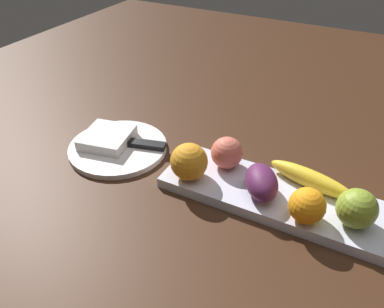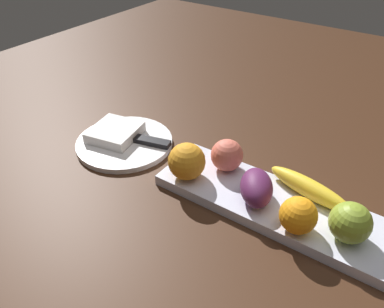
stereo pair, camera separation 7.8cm
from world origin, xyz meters
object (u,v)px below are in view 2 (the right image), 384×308
object	(u,v)px
peach	(227,155)
dinner_plate	(125,143)
grape_bunch	(256,187)
knife	(145,141)
fruit_tray	(277,206)
folded_napkin	(115,132)
apple	(350,223)
orange_near_apple	(298,215)
banana	(309,188)
orange_near_banana	(187,161)

from	to	relation	value
peach	dinner_plate	xyz separation A→B (m)	(0.26, 0.03, -0.05)
grape_bunch	dinner_plate	size ratio (longest dim) A/B	0.43
peach	knife	size ratio (longest dim) A/B	0.37
fruit_tray	folded_napkin	distance (m)	0.42
apple	folded_napkin	size ratio (longest dim) A/B	0.63
apple	orange_near_apple	bearing A→B (deg)	21.29
fruit_tray	dinner_plate	distance (m)	0.39
dinner_plate	banana	bearing A→B (deg)	-173.58
dinner_plate	knife	bearing A→B (deg)	-154.60
banana	grape_bunch	distance (m)	0.10
apple	dinner_plate	xyz separation A→B (m)	(0.52, -0.02, -0.05)
orange_near_banana	dinner_plate	xyz separation A→B (m)	(0.21, -0.03, -0.05)
banana	apple	bearing A→B (deg)	156.49
folded_napkin	apple	bearing A→B (deg)	178.30
grape_bunch	knife	world-z (taller)	grape_bunch
apple	knife	size ratio (longest dim) A/B	0.38
peach	knife	world-z (taller)	peach
orange_near_apple	knife	bearing A→B (deg)	-9.78
grape_bunch	folded_napkin	world-z (taller)	grape_bunch
banana	peach	size ratio (longest dim) A/B	2.59
apple	folded_napkin	distance (m)	0.55
orange_near_apple	peach	size ratio (longest dim) A/B	0.97
peach	dinner_plate	distance (m)	0.26
orange_near_banana	dinner_plate	distance (m)	0.21
orange_near_apple	banana	bearing A→B (deg)	-81.75
apple	dinner_plate	bearing A→B (deg)	-1.80
knife	peach	bearing A→B (deg)	168.21
orange_near_banana	peach	distance (m)	0.09
folded_napkin	fruit_tray	bearing A→B (deg)	180.00
peach	fruit_tray	bearing A→B (deg)	165.64
fruit_tray	banana	size ratio (longest dim) A/B	2.74
folded_napkin	dinner_plate	bearing A→B (deg)	-180.00
orange_near_banana	knife	distance (m)	0.17
orange_near_apple	orange_near_banana	xyz separation A→B (m)	(0.24, -0.01, 0.01)
orange_near_banana	folded_napkin	bearing A→B (deg)	-8.52
banana	orange_near_apple	bearing A→B (deg)	110.26
orange_near_apple	peach	world-z (taller)	peach
apple	orange_near_apple	world-z (taller)	apple
knife	fruit_tray	bearing A→B (deg)	161.41
orange_near_apple	dinner_plate	world-z (taller)	orange_near_apple
dinner_plate	orange_near_banana	bearing A→B (deg)	170.34
folded_napkin	knife	bearing A→B (deg)	-163.54
grape_bunch	knife	xyz separation A→B (m)	(0.30, -0.04, -0.03)
fruit_tray	apple	world-z (taller)	apple
grape_bunch	knife	size ratio (longest dim) A/B	0.54
fruit_tray	orange_near_banana	bearing A→B (deg)	10.87
peach	knife	bearing A→B (deg)	3.11
orange_near_apple	folded_napkin	xyz separation A→B (m)	(0.47, -0.05, -0.03)
dinner_plate	folded_napkin	world-z (taller)	folded_napkin
folded_napkin	knife	size ratio (longest dim) A/B	0.61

